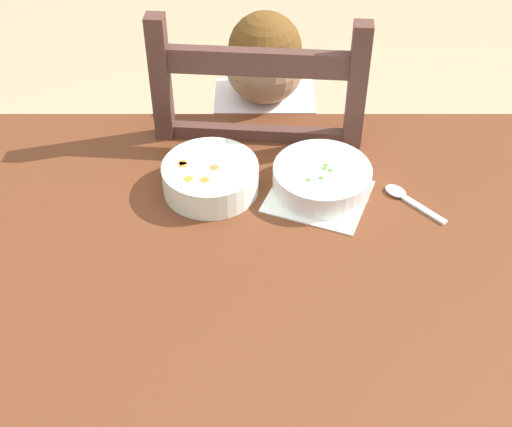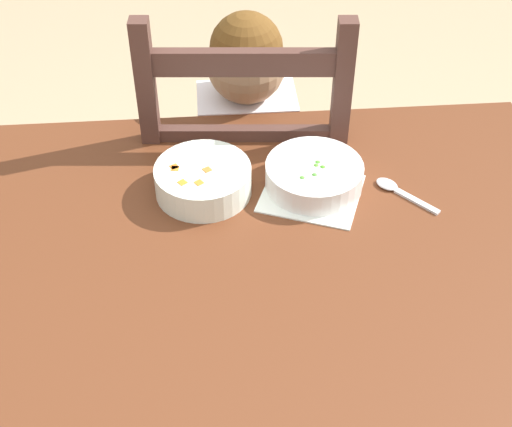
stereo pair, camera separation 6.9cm
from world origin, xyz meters
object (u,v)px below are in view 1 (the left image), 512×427
bowl_of_carrots (208,177)px  spoon (402,196)px  dining_table (248,301)px  dining_chair (260,201)px  child_figure (262,150)px  bowl_of_peas (320,178)px

bowl_of_carrots → spoon: (0.36, -0.03, -0.03)m
dining_table → spoon: bearing=27.8°
dining_chair → dining_table: bearing=-93.2°
dining_table → child_figure: bearing=86.3°
dining_table → bowl_of_carrots: 0.24m
dining_chair → child_figure: 0.16m
dining_table → bowl_of_carrots: (-0.07, 0.18, 0.14)m
bowl_of_peas → bowl_of_carrots: bearing=-180.0°
bowl_of_peas → child_figure: bearing=109.4°
dining_chair → bowl_of_carrots: dining_chair is taller
bowl_of_peas → spoon: size_ratio=1.58×
child_figure → bowl_of_peas: (0.10, -0.29, 0.15)m
child_figure → bowl_of_peas: child_figure is taller
bowl_of_peas → dining_chair: bearing=110.1°
dining_chair → bowl_of_carrots: size_ratio=5.69×
dining_table → spoon: size_ratio=10.46×
dining_table → child_figure: (0.03, 0.47, -0.01)m
dining_table → bowl_of_peas: size_ratio=6.63×
dining_chair → spoon: bearing=-51.1°
dining_chair → child_figure: size_ratio=1.07×
spoon → dining_chair: bearing=128.9°
dining_chair → bowl_of_peas: dining_chair is taller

